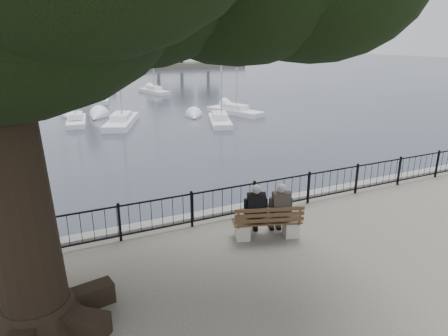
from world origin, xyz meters
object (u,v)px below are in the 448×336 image
person_left (255,212)px  person_right (279,211)px  bench (267,226)px  lion_monument (86,69)px

person_left → person_right: size_ratio=1.00×
bench → person_left: (-0.27, 0.20, 0.37)m
bench → lion_monument: size_ratio=0.21×
bench → lion_monument: (1.43, 48.90, 0.99)m
person_left → lion_monument: lion_monument is taller
bench → person_left: size_ratio=1.25×
bench → person_right: person_right is taller
bench → person_right: bearing=-0.8°
person_left → person_right: same height
person_left → lion_monument: (1.70, 48.70, 0.62)m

